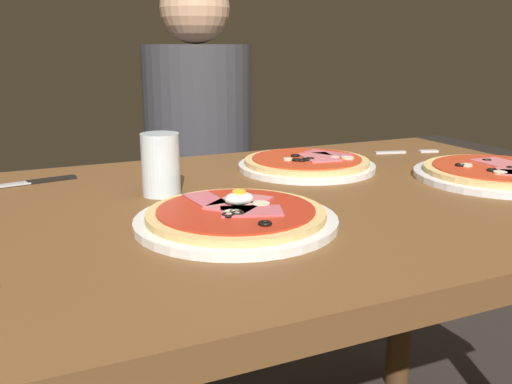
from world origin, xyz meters
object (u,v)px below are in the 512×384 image
at_px(pizza_foreground, 236,217).
at_px(diner_person, 199,185).
at_px(pizza_across_left, 307,164).
at_px(knife, 31,182).
at_px(fork, 401,152).
at_px(pizza_across_right, 499,173).
at_px(water_glass_near, 161,169).
at_px(dining_table, 287,256).

xyz_separation_m(pizza_foreground, diner_person, (0.25, 0.89, -0.18)).
bearing_deg(pizza_across_left, knife, 168.78).
bearing_deg(knife, fork, -2.82).
height_order(pizza_across_left, pizza_across_right, same).
relative_size(water_glass_near, diner_person, 0.09).
height_order(knife, diner_person, diner_person).
bearing_deg(water_glass_near, diner_person, 66.12).
distance_m(pizza_across_left, knife, 0.54).
xyz_separation_m(pizza_across_right, water_glass_near, (-0.63, 0.16, 0.03)).
bearing_deg(pizza_across_left, dining_table, -128.06).
bearing_deg(pizza_across_right, pizza_across_left, 141.62).
xyz_separation_m(dining_table, knife, (-0.40, 0.28, 0.11)).
height_order(fork, knife, knife).
height_order(dining_table, water_glass_near, water_glass_near).
bearing_deg(dining_table, pizza_across_right, -7.74).
bearing_deg(knife, water_glass_near, -41.87).
bearing_deg(dining_table, knife, 144.81).
bearing_deg(pizza_across_left, fork, 12.27).
xyz_separation_m(pizza_across_left, fork, (0.30, 0.06, -0.01)).
height_order(pizza_across_left, diner_person, diner_person).
bearing_deg(water_glass_near, pizza_across_right, -14.14).
xyz_separation_m(pizza_across_left, pizza_across_right, (0.29, -0.23, -0.00)).
distance_m(pizza_across_right, fork, 0.30).
distance_m(knife, diner_person, 0.72).
bearing_deg(diner_person, water_glass_near, 66.12).
bearing_deg(pizza_across_left, water_glass_near, -167.24).
xyz_separation_m(fork, diner_person, (-0.33, 0.54, -0.17)).
distance_m(pizza_across_right, water_glass_near, 0.65).
distance_m(fork, knife, 0.83).
bearing_deg(fork, knife, 177.18).
bearing_deg(diner_person, knife, 44.65).
distance_m(fork, diner_person, 0.65).
distance_m(pizza_foreground, fork, 0.68).
xyz_separation_m(pizza_across_right, fork, (0.00, 0.30, -0.01)).
bearing_deg(pizza_across_left, pizza_across_right, -38.38).
height_order(pizza_across_left, water_glass_near, water_glass_near).
bearing_deg(diner_person, dining_table, 82.35).
distance_m(dining_table, diner_person, 0.78).
distance_m(water_glass_near, fork, 0.65).
bearing_deg(dining_table, diner_person, 82.35).
bearing_deg(knife, pizza_foreground, -57.17).
bearing_deg(pizza_across_left, pizza_foreground, -134.33).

